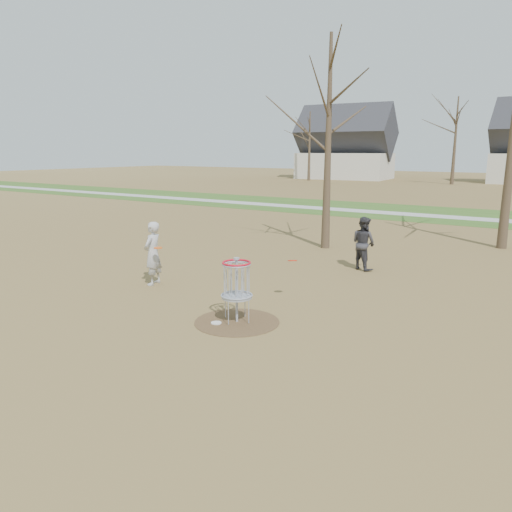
{
  "coord_description": "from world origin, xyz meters",
  "views": [
    {
      "loc": [
        5.8,
        -8.14,
        3.54
      ],
      "look_at": [
        -0.5,
        1.5,
        1.1
      ],
      "focal_mm": 35.0,
      "sensor_mm": 36.0,
      "label": 1
    }
  ],
  "objects": [
    {
      "name": "green_band",
      "position": [
        0.0,
        21.0,
        0.01
      ],
      "size": [
        160.0,
        8.0,
        0.01
      ],
      "primitive_type": "cube",
      "color": "#2D5119",
      "rests_on": "ground"
    },
    {
      "name": "dirt_circle",
      "position": [
        0.0,
        0.0,
        0.01
      ],
      "size": [
        1.8,
        1.8,
        0.01
      ],
      "primitive_type": "cylinder",
      "color": "#47331E",
      "rests_on": "ground"
    },
    {
      "name": "discs_in_play",
      "position": [
        -1.43,
        1.54,
        1.03
      ],
      "size": [
        3.67,
        1.17,
        0.15
      ],
      "color": "red",
      "rests_on": "ground"
    },
    {
      "name": "ground",
      "position": [
        0.0,
        0.0,
        0.0
      ],
      "size": [
        160.0,
        160.0,
        0.0
      ],
      "primitive_type": "plane",
      "color": "brown",
      "rests_on": "ground"
    },
    {
      "name": "disc_grounded",
      "position": [
        -0.3,
        -0.32,
        0.02
      ],
      "size": [
        0.22,
        0.22,
        0.02
      ],
      "primitive_type": "cylinder",
      "color": "silver",
      "rests_on": "dirt_circle"
    },
    {
      "name": "player_throwing",
      "position": [
        0.44,
        5.98,
        0.81
      ],
      "size": [
        0.96,
        0.87,
        1.61
      ],
      "primitive_type": "imported",
      "rotation": [
        0.0,
        0.0,
        2.74
      ],
      "color": "#333237",
      "rests_on": "ground"
    },
    {
      "name": "player_standing",
      "position": [
        -3.62,
        1.24,
        0.85
      ],
      "size": [
        0.53,
        0.69,
        1.7
      ],
      "primitive_type": "imported",
      "rotation": [
        0.0,
        0.0,
        -1.36
      ],
      "color": "#B4B4B4",
      "rests_on": "ground"
    },
    {
      "name": "footpath",
      "position": [
        0.0,
        20.0,
        0.01
      ],
      "size": [
        160.0,
        1.5,
        0.01
      ],
      "primitive_type": "cube",
      "color": "#9E9E99",
      "rests_on": "green_band"
    },
    {
      "name": "disc_golf_basket",
      "position": [
        0.0,
        0.0,
        0.91
      ],
      "size": [
        0.64,
        0.64,
        1.35
      ],
      "color": "#9EA3AD",
      "rests_on": "ground"
    }
  ]
}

